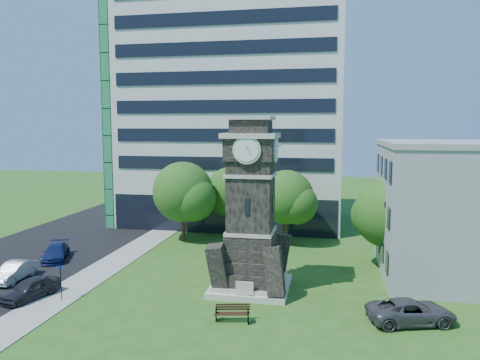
% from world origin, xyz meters
% --- Properties ---
extents(ground, '(160.00, 160.00, 0.00)m').
position_xyz_m(ground, '(0.00, 0.00, 0.00)').
color(ground, '#255618').
rests_on(ground, ground).
extents(sidewalk, '(3.00, 70.00, 0.06)m').
position_xyz_m(sidewalk, '(-9.50, 5.00, 0.03)').
color(sidewalk, gray).
rests_on(sidewalk, ground).
extents(street, '(14.00, 80.00, 0.02)m').
position_xyz_m(street, '(-18.00, 5.00, 0.01)').
color(street, black).
rests_on(street, ground).
extents(clock_tower, '(5.40, 5.40, 12.22)m').
position_xyz_m(clock_tower, '(3.00, 2.00, 5.28)').
color(clock_tower, beige).
rests_on(clock_tower, ground).
extents(office_tall, '(26.20, 15.11, 28.60)m').
position_xyz_m(office_tall, '(-3.20, 25.84, 14.22)').
color(office_tall, silver).
rests_on(office_tall, ground).
extents(car_street_south, '(2.70, 4.40, 1.40)m').
position_xyz_m(car_street_south, '(-11.20, -2.75, 0.70)').
color(car_street_south, '#222227').
rests_on(car_street_south, ground).
extents(car_street_mid, '(1.73, 4.27, 1.38)m').
position_xyz_m(car_street_mid, '(-14.78, 0.38, 0.69)').
color(car_street_mid, '#A5A8AC').
rests_on(car_street_mid, ground).
extents(car_street_north, '(3.43, 4.88, 1.31)m').
position_xyz_m(car_street_north, '(-14.87, 5.98, 0.66)').
color(car_street_north, '#121D51').
rests_on(car_street_north, ground).
extents(car_east_lot, '(5.57, 3.70, 1.42)m').
position_xyz_m(car_east_lot, '(13.24, -1.97, 0.71)').
color(car_east_lot, '#47464B').
rests_on(car_east_lot, ground).
extents(park_bench, '(2.05, 0.55, 1.06)m').
position_xyz_m(park_bench, '(2.87, -3.75, 0.56)').
color(park_bench, black).
rests_on(park_bench, ground).
extents(street_sign, '(0.58, 0.06, 2.41)m').
position_xyz_m(street_sign, '(-9.02, -2.59, 1.51)').
color(street_sign, black).
rests_on(street_sign, ground).
extents(tree_nw, '(6.69, 6.08, 8.02)m').
position_xyz_m(tree_nw, '(-6.03, 14.72, 4.78)').
color(tree_nw, '#332114').
rests_on(tree_nw, ground).
extents(tree_nc, '(6.08, 5.53, 7.27)m').
position_xyz_m(tree_nc, '(-1.98, 18.80, 4.32)').
color(tree_nc, '#332114').
rests_on(tree_nc, ground).
extents(tree_ne, '(5.81, 5.28, 7.34)m').
position_xyz_m(tree_ne, '(4.34, 15.10, 4.51)').
color(tree_ne, '#332114').
rests_on(tree_ne, ground).
extents(tree_east, '(6.12, 5.56, 7.43)m').
position_xyz_m(tree_east, '(13.11, 8.46, 4.46)').
color(tree_east, '#332114').
rests_on(tree_east, ground).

